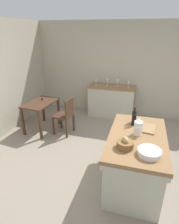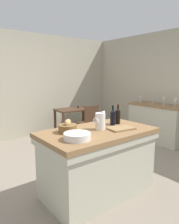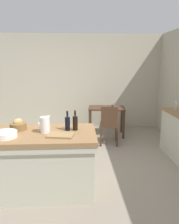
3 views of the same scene
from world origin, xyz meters
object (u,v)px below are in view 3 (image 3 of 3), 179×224
object	(u,v)px
pitcher	(45,125)
wine_bottle_amber	(67,123)
island_table	(43,159)
wine_bottle_dark	(75,122)
wooden_chair	(109,124)
wash_bowl	(5,134)
cutting_board	(61,135)
wine_glass_right	(176,104)
bread_basket	(18,126)
writing_desk	(106,112)

from	to	relation	value
pitcher	wine_bottle_amber	distance (m)	0.32
island_table	wine_bottle_amber	world-z (taller)	wine_bottle_amber
wine_bottle_dark	wooden_chair	bearing A→B (deg)	65.64
wash_bowl	wine_bottle_dark	distance (m)	0.94
island_table	wash_bowl	xyz separation A→B (m)	(-0.44, -0.16, 0.44)
island_table	cutting_board	size ratio (longest dim) A/B	4.44
wine_bottle_dark	wine_glass_right	bearing A→B (deg)	30.38
island_table	bread_basket	distance (m)	0.60
island_table	bread_basket	xyz separation A→B (m)	(-0.36, 0.15, 0.46)
cutting_board	wine_glass_right	xyz separation A→B (m)	(2.21, 1.44, 0.12)
writing_desk	wooden_chair	size ratio (longest dim) A/B	1.05
wooden_chair	wash_bowl	world-z (taller)	wash_bowl
wooden_chair	bread_basket	world-z (taller)	bread_basket
pitcher	wine_glass_right	size ratio (longest dim) A/B	1.62
cutting_board	wine_bottle_amber	bearing A→B (deg)	72.28
pitcher	bread_basket	xyz separation A→B (m)	(-0.40, 0.15, -0.05)
pitcher	cutting_board	xyz separation A→B (m)	(0.23, -0.16, -0.10)
bread_basket	wine_bottle_amber	distance (m)	0.71
wooden_chair	wine_bottle_dark	world-z (taller)	wine_bottle_dark
island_table	cutting_board	distance (m)	0.52
wooden_chair	wine_glass_right	xyz separation A→B (m)	(1.30, -0.42, 0.52)
bread_basket	wine_bottle_amber	world-z (taller)	wine_bottle_amber
wooden_chair	wine_glass_right	distance (m)	1.46
pitcher	wash_bowl	size ratio (longest dim) A/B	0.87
writing_desk	island_table	bearing A→B (deg)	-117.30
cutting_board	wine_bottle_amber	distance (m)	0.28
wooden_chair	cutting_board	distance (m)	2.11
wine_glass_right	pitcher	bearing A→B (deg)	-152.43
wash_bowl	wine_bottle_amber	world-z (taller)	wine_bottle_amber
writing_desk	bread_basket	xyz separation A→B (m)	(-1.57, -2.20, 0.32)
wine_bottle_amber	wooden_chair	bearing A→B (deg)	62.58
writing_desk	wash_bowl	world-z (taller)	wash_bowl
wash_bowl	wine_glass_right	bearing A→B (deg)	26.29
wine_bottle_amber	wine_bottle_dark	bearing A→B (deg)	2.91
island_table	writing_desk	bearing A→B (deg)	62.70
writing_desk	pitcher	distance (m)	2.65
cutting_board	wooden_chair	bearing A→B (deg)	63.77
bread_basket	wine_glass_right	xyz separation A→B (m)	(2.84, 1.13, 0.08)
pitcher	cutting_board	world-z (taller)	pitcher
wooden_chair	wine_bottle_amber	distance (m)	1.88
island_table	wine_bottle_amber	distance (m)	0.63
bread_basket	pitcher	bearing A→B (deg)	-20.11
wine_glass_right	wine_bottle_dark	bearing A→B (deg)	-149.62
wooden_chair	bread_basket	size ratio (longest dim) A/B	3.88
island_table	wine_bottle_dark	xyz separation A→B (m)	(0.46, 0.09, 0.52)
wooden_chair	wine_glass_right	size ratio (longest dim) A/B	5.60
wine_bottle_amber	wine_glass_right	size ratio (longest dim) A/B	1.74
wine_bottle_dark	wine_bottle_amber	world-z (taller)	wine_bottle_dark
wooden_chair	pitcher	xyz separation A→B (m)	(-1.14, -1.69, 0.49)
pitcher	wooden_chair	bearing A→B (deg)	56.01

